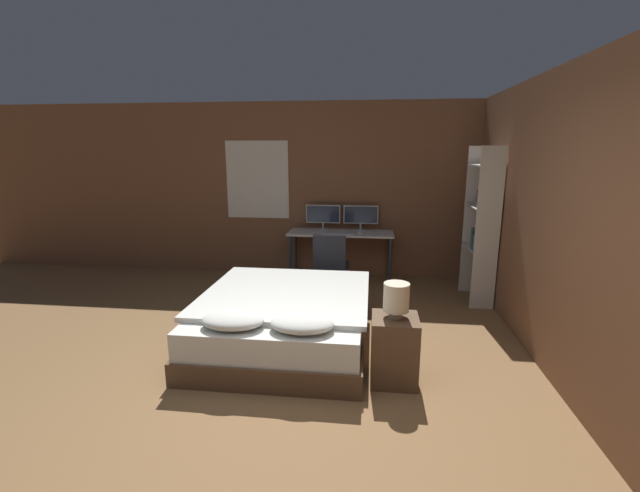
# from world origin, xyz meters

# --- Properties ---
(ground_plane) EXTENTS (20.00, 20.00, 0.00)m
(ground_plane) POSITION_xyz_m (0.00, 0.00, 0.00)
(ground_plane) COLOR brown
(wall_back) EXTENTS (12.00, 0.08, 2.70)m
(wall_back) POSITION_xyz_m (-0.01, 3.98, 1.35)
(wall_back) COLOR brown
(wall_back) RESTS_ON ground_plane
(wall_side_right) EXTENTS (0.06, 12.00, 2.70)m
(wall_side_right) POSITION_xyz_m (2.21, 1.50, 1.35)
(wall_side_right) COLOR brown
(wall_side_right) RESTS_ON ground_plane
(bed) EXTENTS (1.70, 2.00, 0.61)m
(bed) POSITION_xyz_m (-0.27, 1.37, 0.27)
(bed) COLOR brown
(bed) RESTS_ON ground_plane
(nightstand) EXTENTS (0.40, 0.40, 0.59)m
(nightstand) POSITION_xyz_m (0.82, 0.75, 0.29)
(nightstand) COLOR brown
(nightstand) RESTS_ON ground_plane
(bedside_lamp) EXTENTS (0.22, 0.22, 0.31)m
(bedside_lamp) POSITION_xyz_m (0.82, 0.75, 0.77)
(bedside_lamp) COLOR gray
(bedside_lamp) RESTS_ON nightstand
(desk) EXTENTS (1.58, 0.57, 0.77)m
(desk) POSITION_xyz_m (0.14, 3.62, 0.67)
(desk) COLOR beige
(desk) RESTS_ON ground_plane
(monitor_left) EXTENTS (0.53, 0.16, 0.38)m
(monitor_left) POSITION_xyz_m (-0.15, 3.81, 0.99)
(monitor_left) COLOR #B7B7BC
(monitor_left) RESTS_ON desk
(monitor_right) EXTENTS (0.53, 0.16, 0.38)m
(monitor_right) POSITION_xyz_m (0.43, 3.81, 0.99)
(monitor_right) COLOR #B7B7BC
(monitor_right) RESTS_ON desk
(keyboard) EXTENTS (0.42, 0.13, 0.02)m
(keyboard) POSITION_xyz_m (0.14, 3.44, 0.78)
(keyboard) COLOR #B7B7BC
(keyboard) RESTS_ON desk
(computer_mouse) EXTENTS (0.07, 0.05, 0.04)m
(computer_mouse) POSITION_xyz_m (0.44, 3.44, 0.78)
(computer_mouse) COLOR #B7B7BC
(computer_mouse) RESTS_ON desk
(office_chair) EXTENTS (0.52, 0.52, 0.90)m
(office_chair) POSITION_xyz_m (0.06, 2.87, 0.36)
(office_chair) COLOR black
(office_chair) RESTS_ON ground_plane
(bookshelf) EXTENTS (0.29, 0.72, 2.03)m
(bookshelf) POSITION_xyz_m (2.01, 2.93, 1.07)
(bookshelf) COLOR beige
(bookshelf) RESTS_ON ground_plane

